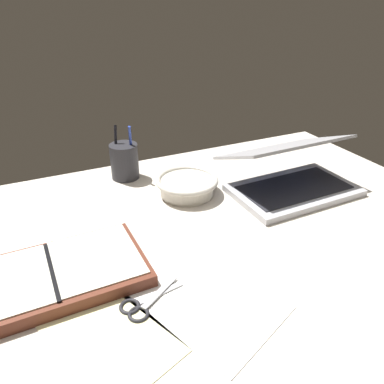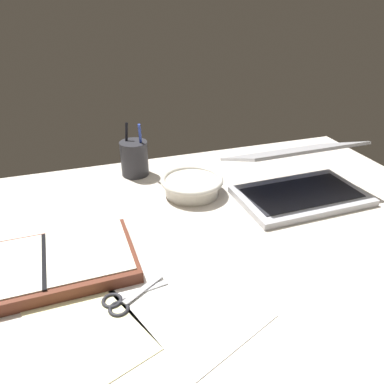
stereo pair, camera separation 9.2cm
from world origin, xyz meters
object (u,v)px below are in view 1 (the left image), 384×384
Objects in this scene: pen_cup at (124,161)px; bowl at (187,185)px; planner at (53,275)px; scissors at (141,306)px; laptop at (290,175)px.

bowl is at bearing -54.47° from pen_cup.
planner is (-26.16, -39.40, -3.93)cm from pen_cup.
bowl reaches higher than scissors.
laptop reaches higher than scissors.
pen_cup is (-12.64, 17.70, 2.64)cm from bowl.
pen_cup reaches higher than bowl.
pen_cup reaches higher than scissors.
bowl is at bearing 158.37° from laptop.
laptop is 48.82cm from pen_cup.
laptop is 2.70× the size of scissors.
scissors is (13.40, -13.95, -1.16)cm from planner.
laptop is 67.29cm from planner.
pen_cup reaches higher than laptop.
planner is at bearing 113.46° from scissors.
scissors is at bearing -125.48° from bowl.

